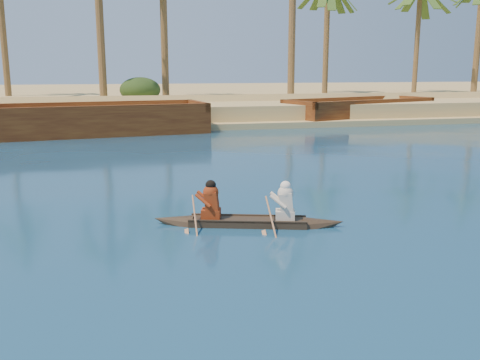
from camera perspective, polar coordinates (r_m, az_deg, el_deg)
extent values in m
plane|color=navy|center=(9.57, 3.78, -10.04)|extent=(160.00, 160.00, 0.00)
cube|color=tan|center=(34.75, -9.14, 6.00)|extent=(150.00, 8.00, 0.50)
cube|color=tan|center=(56.61, -10.97, 8.57)|extent=(150.00, 50.00, 1.50)
cube|color=brown|center=(30.64, -14.87, 5.59)|extent=(12.20, 5.39, 1.48)
cube|color=brown|center=(38.00, 12.60, 6.79)|extent=(11.46, 6.83, 1.36)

